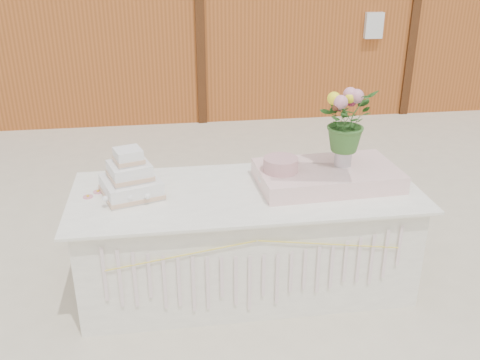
% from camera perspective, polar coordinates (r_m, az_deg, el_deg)
% --- Properties ---
extents(ground, '(80.00, 80.00, 0.00)m').
position_cam_1_polar(ground, '(4.07, 0.62, -11.02)').
color(ground, beige).
rests_on(ground, ground).
extents(cake_table, '(2.40, 1.00, 0.77)m').
position_cam_1_polar(cake_table, '(3.86, 0.65, -6.34)').
color(cake_table, white).
rests_on(cake_table, ground).
extents(wedding_cake, '(0.46, 0.46, 0.33)m').
position_cam_1_polar(wedding_cake, '(3.65, -11.61, 0.02)').
color(wedding_cake, white).
rests_on(wedding_cake, cake_table).
extents(pink_cake_stand, '(0.30, 0.30, 0.22)m').
position_cam_1_polar(pink_cake_stand, '(3.70, 4.34, 0.95)').
color(pink_cake_stand, white).
rests_on(pink_cake_stand, cake_table).
extents(satin_runner, '(1.00, 0.61, 0.12)m').
position_cam_1_polar(satin_runner, '(3.82, 9.27, 0.47)').
color(satin_runner, beige).
rests_on(satin_runner, cake_table).
extents(flower_vase, '(0.12, 0.12, 0.16)m').
position_cam_1_polar(flower_vase, '(3.83, 10.96, 2.70)').
color(flower_vase, '#AEADB2').
rests_on(flower_vase, satin_runner).
extents(bouquet, '(0.50, 0.50, 0.42)m').
position_cam_1_polar(bouquet, '(3.74, 11.31, 6.91)').
color(bouquet, '#346428').
rests_on(bouquet, flower_vase).
extents(loose_flowers, '(0.19, 0.34, 0.02)m').
position_cam_1_polar(loose_flowers, '(3.72, -15.16, -1.68)').
color(loose_flowers, '#D07F90').
rests_on(loose_flowers, cake_table).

